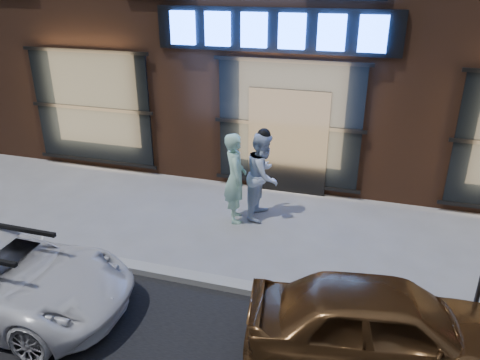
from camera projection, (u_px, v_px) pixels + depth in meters
The scene contains 5 objects.
ground at pixel (236, 289), 7.54m from camera, with size 90.00×90.00×0.00m, color slate.
curb at pixel (236, 286), 7.51m from camera, with size 60.00×0.25×0.12m, color gray.
man_bowtie at pixel (235, 178), 9.33m from camera, with size 0.68×0.45×1.86m, color #AEE4C9.
man_cap at pixel (263, 175), 9.51m from camera, with size 0.88×0.69×1.82m, color silver.
gold_sedan at pixel (386, 326), 5.87m from camera, with size 1.42×3.54×1.20m, color brown.
Camera 1 is at (1.86, -5.91, 4.64)m, focal length 35.00 mm.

